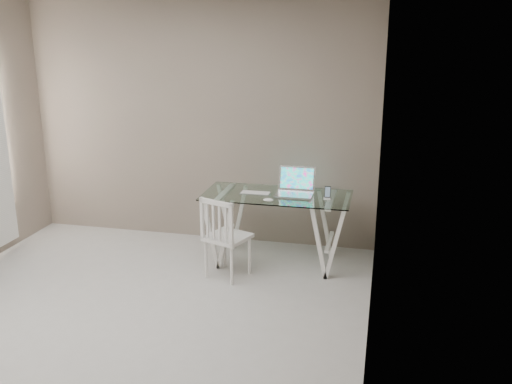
% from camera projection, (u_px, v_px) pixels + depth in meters
% --- Properties ---
extents(room, '(4.50, 4.52, 2.71)m').
position_uv_depth(room, '(95.00, 122.00, 4.22)').
color(room, '#A9A7A2').
rests_on(room, ground).
extents(desk, '(1.50, 0.70, 0.75)m').
position_uv_depth(desk, '(277.00, 228.00, 5.90)').
color(desk, silver).
rests_on(desk, ground).
extents(chair, '(0.49, 0.49, 0.83)m').
position_uv_depth(chair, '(223.00, 234.00, 5.51)').
color(chair, silver).
rests_on(chair, ground).
extents(laptop, '(0.38, 0.34, 0.26)m').
position_uv_depth(laptop, '(295.00, 188.00, 5.83)').
color(laptop, '#B5B5B9').
rests_on(laptop, desk).
extents(keyboard, '(0.31, 0.13, 0.01)m').
position_uv_depth(keyboard, '(255.00, 193.00, 5.85)').
color(keyboard, silver).
rests_on(keyboard, desk).
extents(mouse, '(0.10, 0.06, 0.03)m').
position_uv_depth(mouse, '(268.00, 200.00, 5.57)').
color(mouse, white).
rests_on(mouse, desk).
extents(phone_dock, '(0.07, 0.07, 0.13)m').
position_uv_depth(phone_dock, '(327.00, 196.00, 5.65)').
color(phone_dock, white).
rests_on(phone_dock, desk).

